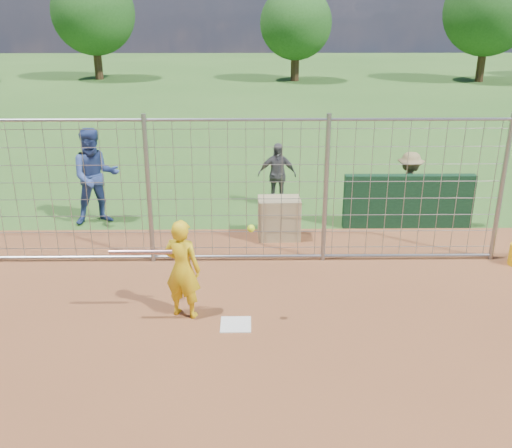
{
  "coord_description": "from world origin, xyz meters",
  "views": [
    {
      "loc": [
        0.19,
        -7.21,
        4.22
      ],
      "look_at": [
        0.3,
        0.8,
        1.15
      ],
      "focal_mm": 40.0,
      "sensor_mm": 36.0,
      "label": 1
    }
  ],
  "objects_px": {
    "batter": "(182,269)",
    "bystander_c": "(409,187)",
    "equipment_bin": "(279,218)",
    "bystander_a": "(95,177)",
    "bystander_b": "(277,175)"
  },
  "relations": [
    {
      "from": "batter",
      "to": "bystander_a",
      "type": "xyz_separation_m",
      "value": [
        -2.16,
        3.86,
        0.25
      ]
    },
    {
      "from": "batter",
      "to": "bystander_b",
      "type": "height_order",
      "value": "batter"
    },
    {
      "from": "batter",
      "to": "equipment_bin",
      "type": "height_order",
      "value": "batter"
    },
    {
      "from": "bystander_b",
      "to": "bystander_c",
      "type": "bearing_deg",
      "value": -18.6
    },
    {
      "from": "batter",
      "to": "bystander_a",
      "type": "relative_size",
      "value": 0.75
    },
    {
      "from": "bystander_a",
      "to": "bystander_b",
      "type": "xyz_separation_m",
      "value": [
        3.73,
        0.99,
        -0.27
      ]
    },
    {
      "from": "bystander_c",
      "to": "equipment_bin",
      "type": "height_order",
      "value": "bystander_c"
    },
    {
      "from": "bystander_b",
      "to": "equipment_bin",
      "type": "xyz_separation_m",
      "value": [
        -0.05,
        -1.88,
        -0.33
      ]
    },
    {
      "from": "equipment_bin",
      "to": "bystander_b",
      "type": "bearing_deg",
      "value": 87.43
    },
    {
      "from": "batter",
      "to": "bystander_c",
      "type": "bearing_deg",
      "value": -118.27
    },
    {
      "from": "batter",
      "to": "bystander_b",
      "type": "relative_size",
      "value": 1.02
    },
    {
      "from": "equipment_bin",
      "to": "batter",
      "type": "bearing_deg",
      "value": -118.44
    },
    {
      "from": "bystander_a",
      "to": "bystander_c",
      "type": "height_order",
      "value": "bystander_a"
    },
    {
      "from": "bystander_a",
      "to": "bystander_c",
      "type": "relative_size",
      "value": 1.36
    },
    {
      "from": "batter",
      "to": "bystander_c",
      "type": "height_order",
      "value": "batter"
    }
  ]
}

